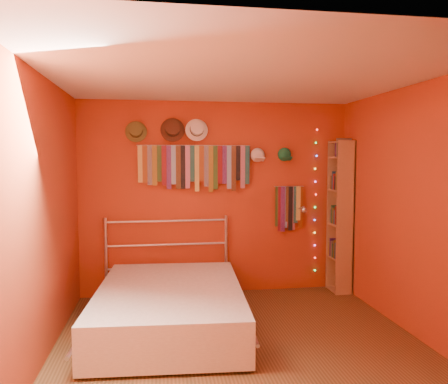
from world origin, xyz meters
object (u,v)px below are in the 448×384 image
bookshelf (343,215)px  bed (170,306)px  tie_rack (195,165)px  reading_lamp (303,210)px

bookshelf → bed: bookshelf is taller
tie_rack → bookshelf: 2.06m
tie_rack → bookshelf: bearing=-4.6°
bed → reading_lamp: bearing=31.9°
reading_lamp → bookshelf: bearing=2.6°
bed → bookshelf: bearing=26.3°
tie_rack → reading_lamp: 1.50m
tie_rack → reading_lamp: (1.38, -0.18, -0.58)m
bed → tie_rack: bearing=75.4°
reading_lamp → bed: bearing=-151.9°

